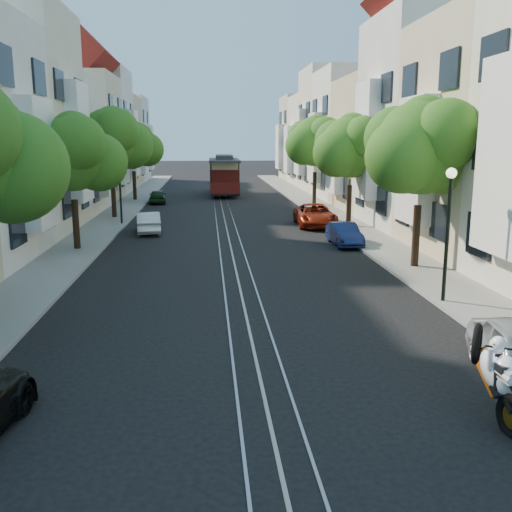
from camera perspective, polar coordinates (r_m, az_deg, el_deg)
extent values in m
plane|color=black|center=(41.16, -3.33, 4.43)|extent=(200.00, 200.00, 0.00)
cube|color=gray|center=(41.97, 6.65, 4.59)|extent=(2.50, 80.00, 0.12)
cube|color=gray|center=(41.60, -13.39, 4.29)|extent=(2.50, 80.00, 0.12)
cube|color=gray|center=(41.15, -4.09, 4.43)|extent=(0.06, 80.00, 0.02)
cube|color=gray|center=(41.16, -3.33, 4.44)|extent=(0.06, 80.00, 0.02)
cube|color=gray|center=(41.18, -2.56, 4.45)|extent=(0.06, 80.00, 0.02)
cube|color=tan|center=(41.16, -3.33, 4.43)|extent=(0.08, 80.00, 0.01)
cube|color=beige|center=(28.06, 23.33, 10.42)|extent=(7.00, 8.00, 10.00)
cube|color=white|center=(26.52, 15.83, 9.17)|extent=(0.90, 3.04, 5.50)
cube|color=silver|center=(35.34, 17.28, 12.51)|extent=(7.00, 8.00, 12.00)
cube|color=white|center=(34.11, 11.14, 11.25)|extent=(0.90, 3.04, 6.60)
cube|color=#C6B28C|center=(42.87, 13.13, 10.47)|extent=(7.00, 8.00, 9.00)
cube|color=white|center=(41.89, 8.06, 9.65)|extent=(0.90, 3.04, 4.95)
cube|color=white|center=(50.55, 10.35, 11.56)|extent=(7.00, 8.00, 10.50)
cube|color=white|center=(49.70, 6.01, 10.72)|extent=(0.90, 3.04, 5.78)
cube|color=beige|center=(58.31, 8.29, 12.10)|extent=(7.00, 8.00, 11.50)
cube|color=white|center=(57.58, 4.51, 11.27)|extent=(0.90, 3.04, 6.32)
cube|color=silver|center=(66.13, 6.68, 11.20)|extent=(7.00, 8.00, 9.50)
cube|color=white|center=(65.50, 3.35, 10.59)|extent=(0.90, 3.04, 5.23)
cube|color=beige|center=(73.99, 5.44, 11.46)|extent=(7.00, 8.00, 10.00)
cube|color=white|center=(73.42, 2.45, 10.87)|extent=(0.90, 3.04, 5.50)
cube|color=white|center=(25.85, -21.10, 8.60)|extent=(0.90, 3.04, 5.39)
cube|color=beige|center=(34.61, -23.80, 11.89)|extent=(7.00, 8.00, 11.76)
cube|color=white|center=(33.59, -17.41, 10.77)|extent=(0.90, 3.04, 6.47)
cube|color=silver|center=(42.27, -20.14, 9.94)|extent=(7.00, 8.00, 8.82)
cube|color=white|center=(41.47, -14.94, 9.25)|extent=(0.90, 3.04, 4.85)
cube|color=beige|center=(50.03, -17.81, 11.08)|extent=(7.00, 8.00, 10.29)
cube|color=white|center=(49.35, -13.37, 10.36)|extent=(0.90, 3.04, 5.66)
cube|color=silver|center=(57.87, -16.07, 11.67)|extent=(7.00, 8.00, 11.27)
cube|color=white|center=(57.27, -12.22, 10.95)|extent=(0.90, 3.04, 6.20)
cube|color=#C6B28C|center=(65.74, -14.68, 10.82)|extent=(7.00, 8.00, 9.31)
cube|color=white|center=(65.23, -11.30, 10.32)|extent=(0.90, 3.04, 5.12)
cube|color=white|center=(73.64, -13.64, 11.11)|extent=(7.00, 8.00, 9.80)
cube|color=white|center=(73.18, -10.62, 10.62)|extent=(0.90, 3.04, 5.39)
cylinder|color=black|center=(23.64, 15.71, 1.96)|extent=(0.30, 0.30, 2.45)
sphere|color=#215715|center=(23.34, 16.18, 10.38)|extent=(3.64, 3.64, 3.64)
sphere|color=#215715|center=(24.22, 18.16, 9.34)|extent=(2.91, 2.91, 2.91)
sphere|color=#215715|center=(22.37, 14.47, 9.66)|extent=(2.84, 2.84, 2.84)
sphere|color=#215715|center=(23.48, 16.45, 12.57)|extent=(2.18, 2.18, 2.18)
cylinder|color=black|center=(34.07, 9.27, 5.02)|extent=(0.30, 0.30, 2.38)
sphere|color=#215715|center=(33.85, 9.46, 10.69)|extent=(3.54, 3.54, 3.54)
sphere|color=#215715|center=(34.63, 11.03, 9.99)|extent=(2.83, 2.83, 2.83)
sphere|color=#215715|center=(32.96, 8.12, 10.19)|extent=(2.76, 2.76, 2.76)
sphere|color=#215715|center=(33.98, 9.64, 12.20)|extent=(2.12, 2.12, 2.12)
cylinder|color=black|center=(44.76, 5.86, 6.74)|extent=(0.30, 0.30, 2.52)
sphere|color=#215715|center=(44.60, 5.96, 11.31)|extent=(3.74, 3.74, 3.74)
sphere|color=#215715|center=(45.31, 7.22, 10.78)|extent=(3.00, 3.00, 3.00)
sphere|color=#215715|center=(43.75, 4.88, 10.93)|extent=(2.92, 2.92, 2.92)
sphere|color=#215715|center=(44.72, 6.09, 12.46)|extent=(2.25, 2.25, 2.25)
sphere|color=#215715|center=(16.15, -23.24, 8.13)|extent=(2.91, 2.91, 2.91)
cylinder|color=black|center=(27.79, -17.56, 3.06)|extent=(0.30, 0.30, 2.27)
sphere|color=#215715|center=(27.52, -17.98, 9.69)|extent=(3.38, 3.38, 3.38)
sphere|color=#215715|center=(27.80, -15.46, 9.02)|extent=(2.70, 2.70, 2.70)
sphere|color=#215715|center=(27.08, -20.25, 8.89)|extent=(2.64, 2.64, 2.64)
sphere|color=#215715|center=(27.59, -17.84, 11.58)|extent=(2.03, 2.03, 2.03)
cylinder|color=black|center=(38.50, -14.06, 5.75)|extent=(0.30, 0.30, 2.62)
sphere|color=#215715|center=(38.32, -14.33, 11.28)|extent=(3.90, 3.90, 3.90)
sphere|color=#215715|center=(38.66, -12.55, 10.77)|extent=(3.12, 3.12, 3.12)
sphere|color=#215715|center=(37.80, -15.93, 10.74)|extent=(3.04, 3.04, 3.04)
sphere|color=#215715|center=(38.41, -14.23, 12.63)|extent=(2.34, 2.34, 2.34)
cylinder|color=black|center=(49.36, -12.05, 6.92)|extent=(0.30, 0.30, 2.38)
sphere|color=#215715|center=(49.21, -12.22, 10.82)|extent=(3.54, 3.54, 3.54)
sphere|color=#215715|center=(49.59, -10.85, 10.42)|extent=(2.83, 2.83, 2.83)
sphere|color=#215715|center=(48.65, -13.44, 10.41)|extent=(2.76, 2.76, 2.76)
sphere|color=#215715|center=(49.30, -12.13, 11.87)|extent=(2.12, 2.12, 2.12)
cylinder|color=black|center=(18.61, 18.56, 1.70)|extent=(0.12, 0.12, 4.00)
sphere|color=#FFF2CC|center=(18.40, 18.97, 7.84)|extent=(0.32, 0.32, 0.32)
cylinder|color=black|center=(35.34, -13.42, 6.41)|extent=(0.12, 0.12, 4.00)
sphere|color=#FFF2CC|center=(35.23, -13.58, 9.65)|extent=(0.32, 0.32, 0.32)
torus|color=black|center=(11.34, 24.20, -14.49)|extent=(0.24, 0.84, 0.83)
torus|color=black|center=(11.94, 21.23, -8.18)|extent=(0.54, 0.77, 0.81)
ellipsoid|color=white|center=(11.49, 22.95, -10.56)|extent=(0.59, 1.17, 1.05)
ellipsoid|color=white|center=(11.19, 23.88, -10.26)|extent=(0.47, 0.66, 0.59)
cube|color=silver|center=(11.19, 23.94, -10.60)|extent=(0.42, 0.63, 0.23)
sphere|color=black|center=(11.44, 22.95, -9.61)|extent=(0.29, 0.29, 0.29)
cube|color=black|center=(53.84, -3.18, 6.65)|extent=(2.63, 8.80, 0.33)
cube|color=#52100D|center=(53.75, -3.19, 8.05)|extent=(2.70, 5.51, 2.63)
cube|color=beige|center=(53.69, -3.20, 9.10)|extent=(2.75, 5.57, 0.66)
cube|color=#2D2D30|center=(53.68, -3.21, 9.57)|extent=(2.84, 8.80, 0.20)
cube|color=#2D2D30|center=(53.67, -3.21, 9.86)|extent=(1.59, 4.95, 0.38)
imported|color=#0D1943|center=(28.35, 8.84, 2.17)|extent=(1.26, 3.37, 1.10)
imported|color=maroon|center=(34.39, 5.93, 4.08)|extent=(2.37, 4.84, 1.32)
imported|color=silver|center=(32.31, -10.73, 3.33)|extent=(1.69, 3.71, 1.18)
imported|color=black|center=(47.20, -9.83, 5.89)|extent=(1.54, 3.38, 1.12)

